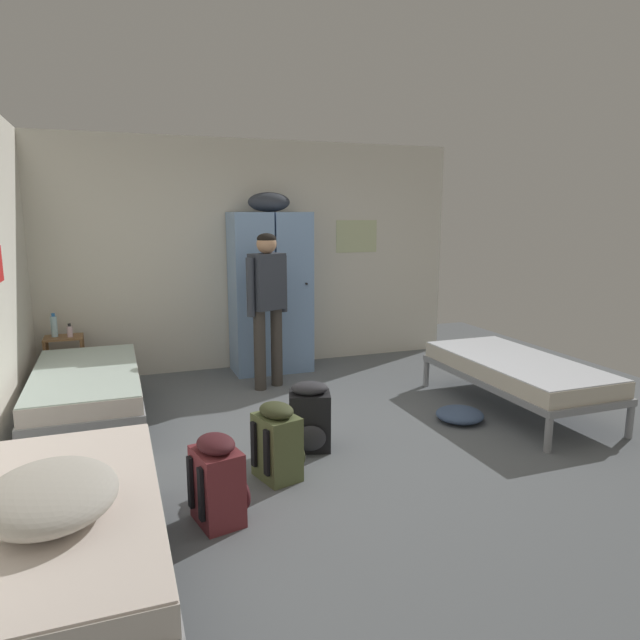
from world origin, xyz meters
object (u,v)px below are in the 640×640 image
(bedding_heap, at_px, (50,495))
(clothes_pile_denim, at_px, (460,415))
(bed_left_front, at_px, (67,521))
(bed_left_rear, at_px, (86,382))
(backpack_black, at_px, (310,418))
(locker_bank, at_px, (270,289))
(person_traveler, at_px, (267,296))
(backpack_olive, at_px, (278,443))
(backpack_maroon, at_px, (219,481))
(water_bottle, at_px, (54,326))
(lotion_bottle, at_px, (70,331))
(shelf_unit, at_px, (65,357))
(bed_right, at_px, (516,370))

(bedding_heap, relative_size, clothes_pile_denim, 1.68)
(bed_left_front, height_order, bed_left_rear, same)
(bedding_heap, xyz_separation_m, backpack_black, (1.70, 1.35, -0.33))
(locker_bank, bearing_deg, person_traveler, -107.67)
(backpack_olive, xyz_separation_m, backpack_maroon, (-0.49, -0.44, 0.00))
(backpack_olive, bearing_deg, person_traveler, 76.84)
(water_bottle, bearing_deg, backpack_maroon, -70.48)
(bed_left_rear, bearing_deg, bed_left_front, -90.00)
(bedding_heap, xyz_separation_m, lotion_bottle, (-0.14, 3.67, 0.04))
(lotion_bottle, bearing_deg, locker_bank, 0.55)
(shelf_unit, height_order, bedding_heap, bedding_heap)
(bed_left_rear, height_order, bedding_heap, bedding_heap)
(backpack_maroon, bearing_deg, bed_left_front, -153.01)
(bed_right, height_order, clothes_pile_denim, bed_right)
(water_bottle, xyz_separation_m, backpack_maroon, (1.13, -3.19, -0.42))
(bed_right, relative_size, bed_left_rear, 1.00)
(person_traveler, bearing_deg, backpack_black, -93.99)
(bed_left_front, xyz_separation_m, person_traveler, (1.78, 2.91, 0.61))
(bed_left_front, xyz_separation_m, bedding_heap, (-0.04, -0.13, 0.21))
(shelf_unit, bearing_deg, bed_left_front, -86.01)
(bed_left_front, xyz_separation_m, bed_left_rear, (0.00, 2.43, 0.00))
(bed_left_rear, xyz_separation_m, person_traveler, (1.78, 0.48, 0.61))
(bed_left_rear, xyz_separation_m, bedding_heap, (-0.04, -2.56, 0.21))
(bed_left_rear, distance_m, backpack_maroon, 2.18)
(water_bottle, distance_m, clothes_pile_denim, 4.18)
(locker_bank, xyz_separation_m, bed_left_rear, (-1.99, -1.13, -0.59))
(lotion_bottle, distance_m, backpack_olive, 3.10)
(bed_left_front, bearing_deg, bedding_heap, -108.16)
(bed_right, height_order, lotion_bottle, lotion_bottle)
(bed_left_front, height_order, bed_right, same)
(shelf_unit, bearing_deg, backpack_black, -50.93)
(water_bottle, xyz_separation_m, lotion_bottle, (0.15, -0.06, -0.05))
(locker_bank, xyz_separation_m, backpack_maroon, (-1.18, -3.15, -0.71))
(person_traveler, bearing_deg, bed_left_rear, -164.91)
(bed_right, distance_m, backpack_olive, 2.59)
(bed_left_front, relative_size, person_traveler, 1.16)
(bed_left_rear, bearing_deg, bedding_heap, -90.94)
(locker_bank, distance_m, bed_left_front, 4.12)
(water_bottle, bearing_deg, clothes_pile_denim, -33.11)
(water_bottle, xyz_separation_m, clothes_pile_denim, (3.46, -2.26, -0.62))
(locker_bank, distance_m, backpack_olive, 2.89)
(locker_bank, xyz_separation_m, person_traveler, (-0.21, -0.65, 0.02))
(bed_right, height_order, bed_left_rear, same)
(bed_left_front, relative_size, lotion_bottle, 13.46)
(locker_bank, height_order, bed_left_front, locker_bank)
(bed_right, bearing_deg, person_traveler, 144.27)
(backpack_olive, bearing_deg, locker_bank, 75.74)
(bedding_heap, height_order, clothes_pile_denim, bedding_heap)
(person_traveler, distance_m, lotion_bottle, 2.09)
(backpack_black, bearing_deg, water_bottle, 129.98)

